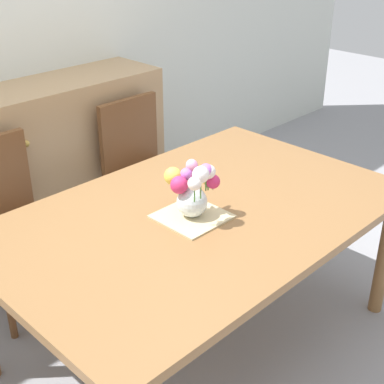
% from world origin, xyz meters
% --- Properties ---
extents(ground_plane, '(12.00, 12.00, 0.00)m').
position_xyz_m(ground_plane, '(0.00, 0.00, 0.00)').
color(ground_plane, '#939399').
extents(dining_table, '(1.81, 1.16, 0.72)m').
position_xyz_m(dining_table, '(0.00, 0.00, 0.65)').
color(dining_table, olive).
rests_on(dining_table, ground_plane).
extents(chair_left, '(0.42, 0.42, 0.90)m').
position_xyz_m(chair_left, '(-0.45, 0.92, 0.52)').
color(chair_left, brown).
rests_on(chair_left, ground_plane).
extents(chair_right, '(0.42, 0.42, 0.90)m').
position_xyz_m(chair_right, '(0.45, 0.92, 0.52)').
color(chair_right, brown).
rests_on(chair_right, ground_plane).
extents(dresser, '(1.40, 0.47, 1.00)m').
position_xyz_m(dresser, '(0.11, 1.33, 0.50)').
color(dresser, tan).
rests_on(dresser, ground_plane).
extents(placemat, '(0.27, 0.27, 0.01)m').
position_xyz_m(placemat, '(-0.06, -0.02, 0.73)').
color(placemat, '#CCB789').
rests_on(placemat, dining_table).
extents(flower_vase, '(0.20, 0.22, 0.25)m').
position_xyz_m(flower_vase, '(-0.06, -0.02, 0.86)').
color(flower_vase, silver).
rests_on(flower_vase, placemat).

